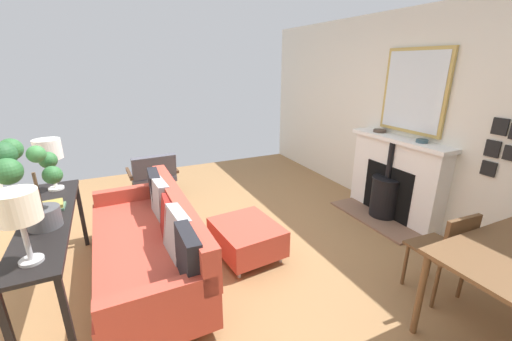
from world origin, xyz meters
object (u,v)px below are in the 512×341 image
at_px(sofa, 151,242).
at_px(console_table, 49,228).
at_px(ottoman, 247,237).
at_px(table_lamp_far_end, 18,209).
at_px(mantel_bowl_near, 380,131).
at_px(book_stack, 49,206).
at_px(dining_chair_near_fireplace, 447,248).
at_px(mantel_bowl_far, 422,141).
at_px(fireplace, 393,182).
at_px(armchair_accent, 153,174).
at_px(table_lamp_near_end, 48,151).
at_px(potted_plant, 27,178).

distance_m(sofa, console_table, 0.84).
xyz_separation_m(ottoman, table_lamp_far_end, (1.72, 0.57, 0.92)).
relative_size(mantel_bowl_near, console_table, 0.09).
xyz_separation_m(book_stack, dining_chair_near_fireplace, (-3.00, 1.57, -0.32)).
relative_size(mantel_bowl_far, ottoman, 0.17).
height_order(mantel_bowl_far, dining_chair_near_fireplace, mantel_bowl_far).
bearing_deg(fireplace, armchair_accent, -33.79).
xyz_separation_m(armchair_accent, table_lamp_near_end, (1.05, 1.15, 0.75)).
height_order(sofa, armchair_accent, sofa).
distance_m(armchair_accent, book_stack, 2.00).
distance_m(console_table, dining_chair_near_fireplace, 3.32).
bearing_deg(book_stack, potted_plant, 84.98).
bearing_deg(table_lamp_near_end, armchair_accent, -132.54).
bearing_deg(console_table, armchair_accent, -120.10).
bearing_deg(potted_plant, console_table, -99.04).
bearing_deg(mantel_bowl_near, armchair_accent, -27.92).
height_order(table_lamp_near_end, table_lamp_far_end, table_lamp_near_end).
bearing_deg(fireplace, potted_plant, 1.91).
bearing_deg(mantel_bowl_far, fireplace, -82.03).
relative_size(mantel_bowl_far, potted_plant, 0.20).
relative_size(potted_plant, dining_chair_near_fireplace, 0.83).
xyz_separation_m(mantel_bowl_near, dining_chair_near_fireplace, (0.89, 1.72, -0.61)).
xyz_separation_m(mantel_bowl_near, table_lamp_far_end, (3.89, 0.99, 0.05)).
distance_m(mantel_bowl_far, book_stack, 3.93).
bearing_deg(sofa, armchair_accent, -98.83).
bearing_deg(mantel_bowl_near, mantel_bowl_far, 90.00).
xyz_separation_m(potted_plant, book_stack, (-0.03, -0.35, -0.38)).
xyz_separation_m(potted_plant, dining_chair_near_fireplace, (-3.03, 1.22, -0.70)).
height_order(mantel_bowl_far, console_table, mantel_bowl_far).
height_order(table_lamp_near_end, potted_plant, potted_plant).
distance_m(ottoman, potted_plant, 2.00).
relative_size(mantel_bowl_near, ottoman, 0.22).
bearing_deg(armchair_accent, book_stack, 57.49).
bearing_deg(dining_chair_near_fireplace, mantel_bowl_near, -117.28).
xyz_separation_m(mantel_bowl_near, armchair_accent, (2.83, -1.50, -0.67)).
height_order(console_table, potted_plant, potted_plant).
bearing_deg(sofa, fireplace, 179.07).
bearing_deg(table_lamp_near_end, mantel_bowl_near, 174.82).
distance_m(ottoman, book_stack, 1.83).
height_order(console_table, table_lamp_near_end, table_lamp_near_end).
xyz_separation_m(mantel_bowl_near, potted_plant, (3.91, 0.50, 0.09)).
height_order(mantel_bowl_near, dining_chair_near_fireplace, mantel_bowl_near).
xyz_separation_m(table_lamp_far_end, potted_plant, (0.03, -0.49, 0.04)).
bearing_deg(book_stack, console_table, 89.31).
relative_size(mantel_bowl_far, table_lamp_far_end, 0.28).
height_order(table_lamp_far_end, potted_plant, potted_plant).
bearing_deg(table_lamp_near_end, mantel_bowl_far, 165.42).
bearing_deg(console_table, dining_chair_near_fireplace, 154.98).
relative_size(mantel_bowl_near, sofa, 0.08).
height_order(table_lamp_near_end, book_stack, table_lamp_near_end).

